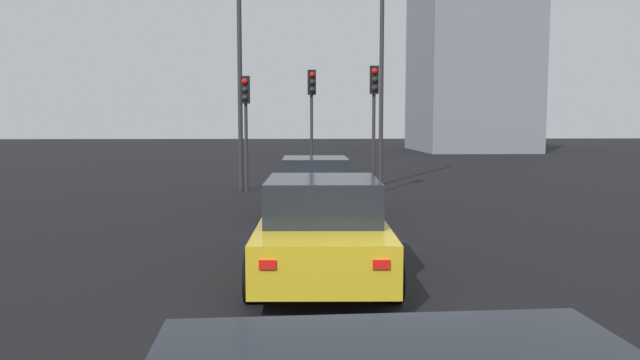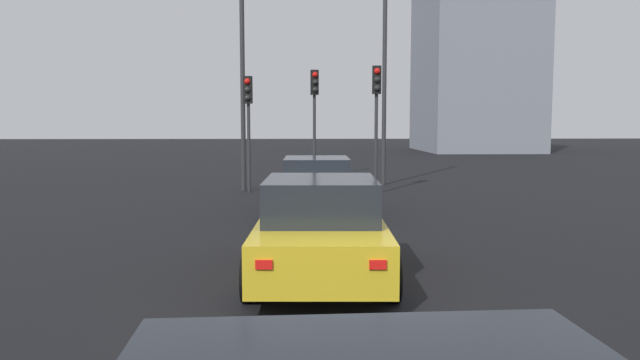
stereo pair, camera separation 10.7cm
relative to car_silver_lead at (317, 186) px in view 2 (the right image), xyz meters
The scene contains 9 objects.
ground_plane 9.00m from the car_silver_lead, behind, with size 160.00×160.00×0.20m, color black.
car_silver_lead is the anchor object (origin of this frame).
car_yellow_second 6.58m from the car_silver_lead, behind, with size 4.52×2.19×1.53m.
traffic_light_near_left 5.03m from the car_silver_lead, 27.50° to the right, with size 0.32×0.29×4.17m.
traffic_light_near_right 6.99m from the car_silver_lead, ahead, with size 0.33×0.30×4.26m.
traffic_light_far_left 5.47m from the car_silver_lead, 24.96° to the left, with size 0.32×0.30×3.88m.
street_lamp_kerbside 7.20m from the car_silver_lead, 24.28° to the left, with size 0.56×0.36×8.74m.
street_lamp_far 8.53m from the car_silver_lead, 21.45° to the right, with size 0.56×0.36×8.25m.
building_facade_left 37.40m from the car_silver_lead, 22.32° to the right, with size 11.19×8.50×13.63m, color gray.
Camera 2 is at (-6.68, 0.49, 2.36)m, focal length 33.91 mm.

